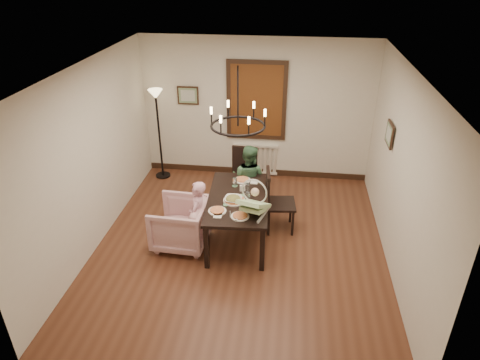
% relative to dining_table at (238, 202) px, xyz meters
% --- Properties ---
extents(room_shell, '(4.51, 5.00, 2.81)m').
position_rel_dining_table_xyz_m(room_shell, '(0.06, 0.19, 0.71)').
color(room_shell, brown).
rests_on(room_shell, ground).
extents(dining_table, '(1.02, 1.70, 0.77)m').
position_rel_dining_table_xyz_m(dining_table, '(0.00, 0.00, 0.00)').
color(dining_table, black).
rests_on(dining_table, room_shell).
extents(chair_far, '(0.50, 0.50, 1.06)m').
position_rel_dining_table_xyz_m(chair_far, '(-0.07, 1.12, -0.16)').
color(chair_far, black).
rests_on(chair_far, room_shell).
extents(chair_right, '(0.53, 0.53, 1.09)m').
position_rel_dining_table_xyz_m(chair_right, '(0.65, 0.37, -0.14)').
color(chair_right, black).
rests_on(chair_right, room_shell).
extents(armchair, '(0.87, 0.85, 0.76)m').
position_rel_dining_table_xyz_m(armchair, '(-0.88, -0.27, -0.31)').
color(armchair, '#D7A4AA').
rests_on(armchair, room_shell).
extents(elderly_woman, '(0.27, 0.37, 0.95)m').
position_rel_dining_table_xyz_m(elderly_woman, '(-0.58, -0.29, -0.21)').
color(elderly_woman, '#D596AA').
rests_on(elderly_woman, room_shell).
extents(seated_man, '(0.61, 0.54, 1.05)m').
position_rel_dining_table_xyz_m(seated_man, '(0.07, 0.86, -0.16)').
color(seated_man, '#3D6745').
rests_on(seated_man, room_shell).
extents(baby_bouncer, '(0.56, 0.66, 0.37)m').
position_rel_dining_table_xyz_m(baby_bouncer, '(0.29, -0.44, 0.27)').
color(baby_bouncer, '#B1D895').
rests_on(baby_bouncer, dining_table).
extents(salad_bowl, '(0.32, 0.32, 0.08)m').
position_rel_dining_table_xyz_m(salad_bowl, '(-0.06, -0.14, 0.12)').
color(salad_bowl, white).
rests_on(salad_bowl, dining_table).
extents(pizza_platter, '(0.35, 0.35, 0.04)m').
position_rel_dining_table_xyz_m(pizza_platter, '(-0.04, -0.13, 0.11)').
color(pizza_platter, tan).
rests_on(pizza_platter, dining_table).
extents(drinking_glass, '(0.08, 0.08, 0.16)m').
position_rel_dining_table_xyz_m(drinking_glass, '(0.16, -0.10, 0.16)').
color(drinking_glass, silver).
rests_on(drinking_glass, dining_table).
extents(window_blinds, '(1.00, 0.03, 1.40)m').
position_rel_dining_table_xyz_m(window_blinds, '(0.06, 2.28, 0.91)').
color(window_blinds, brown).
rests_on(window_blinds, room_shell).
extents(radiator, '(0.92, 0.12, 0.62)m').
position_rel_dining_table_xyz_m(radiator, '(0.06, 2.30, -0.34)').
color(radiator, silver).
rests_on(radiator, room_shell).
extents(picture_back, '(0.42, 0.03, 0.36)m').
position_rel_dining_table_xyz_m(picture_back, '(-1.29, 2.29, 0.96)').
color(picture_back, black).
rests_on(picture_back, room_shell).
extents(picture_right, '(0.03, 0.42, 0.36)m').
position_rel_dining_table_xyz_m(picture_right, '(2.27, 0.72, 0.96)').
color(picture_right, black).
rests_on(picture_right, room_shell).
extents(floor_lamp, '(0.30, 0.30, 1.80)m').
position_rel_dining_table_xyz_m(floor_lamp, '(-1.84, 1.97, 0.21)').
color(floor_lamp, black).
rests_on(floor_lamp, room_shell).
extents(chandelier, '(0.80, 0.80, 0.04)m').
position_rel_dining_table_xyz_m(chandelier, '(-0.00, 0.00, 1.26)').
color(chandelier, black).
rests_on(chandelier, room_shell).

